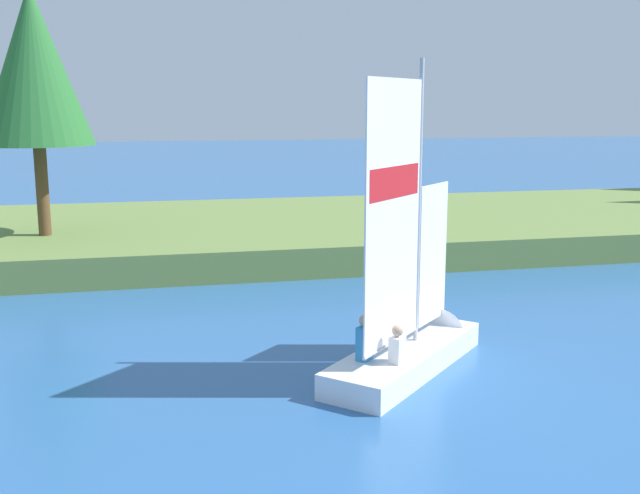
% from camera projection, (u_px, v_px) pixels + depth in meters
% --- Properties ---
extents(shore_bank, '(80.00, 11.40, 0.87)m').
position_uv_depth(shore_bank, '(266.00, 231.00, 25.81)').
color(shore_bank, olive).
rests_on(shore_bank, ground).
extents(shoreline_tree_midleft, '(3.24, 3.24, 7.23)m').
position_uv_depth(shoreline_tree_midleft, '(34.00, 67.00, 21.53)').
color(shoreline_tree_midleft, brown).
rests_on(shoreline_tree_midleft, shore_bank).
extents(sailboat, '(4.14, 4.14, 5.83)m').
position_uv_depth(sailboat, '(420.00, 334.00, 13.97)').
color(sailboat, white).
rests_on(sailboat, ground).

